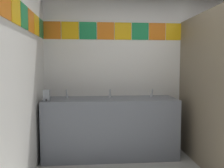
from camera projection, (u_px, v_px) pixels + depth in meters
wall_back at (156, 68)px, 3.93m from camera, size 3.69×0.09×2.70m
vanity_counter at (110, 126)px, 3.59m from camera, size 2.00×0.62×0.90m
faucet_left at (67, 95)px, 3.58m from camera, size 0.04×0.10×0.14m
faucet_center at (110, 94)px, 3.64m from camera, size 0.04×0.10×0.14m
faucet_right at (152, 94)px, 3.70m from camera, size 0.04×0.10×0.14m
soap_dispenser at (47, 95)px, 3.28m from camera, size 0.09×0.09×0.16m
stall_divider at (221, 92)px, 3.01m from camera, size 0.92×1.41×2.11m
toilet at (220, 135)px, 3.66m from camera, size 0.39×0.49×0.74m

